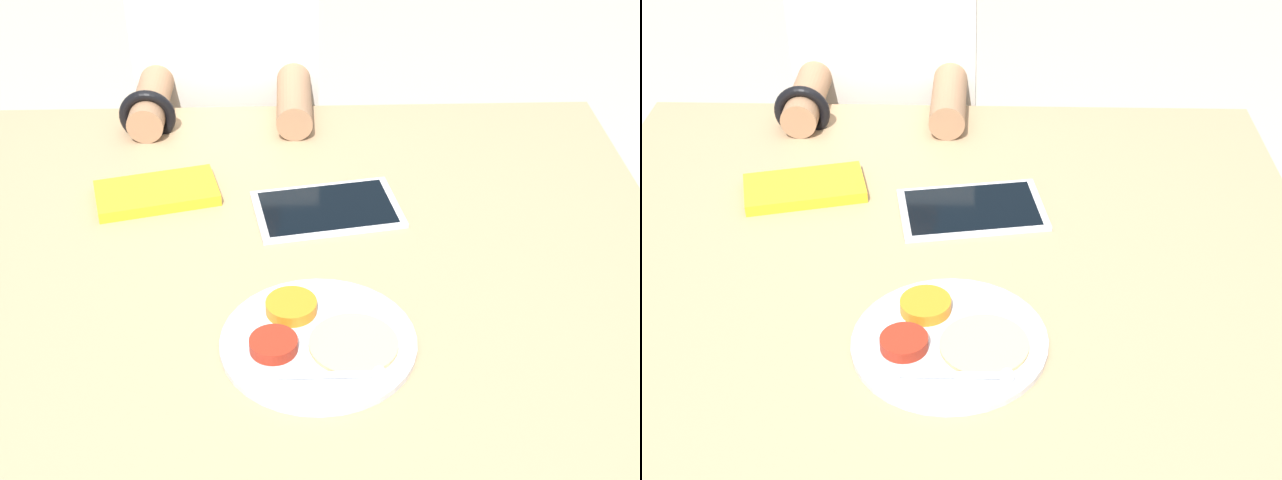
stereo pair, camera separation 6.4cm
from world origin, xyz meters
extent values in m
cube|color=#9E7F5B|center=(0.00, 0.00, 0.37)|extent=(1.22, 1.04, 0.75)
cylinder|color=#B7BABF|center=(0.03, -0.21, 0.75)|extent=(0.28, 0.28, 0.01)
cylinder|color=orange|center=(-0.01, -0.15, 0.77)|extent=(0.07, 0.07, 0.02)
cylinder|color=maroon|center=(-0.03, -0.23, 0.77)|extent=(0.07, 0.07, 0.02)
cylinder|color=tan|center=(0.08, -0.22, 0.76)|extent=(0.12, 0.12, 0.01)
cylinder|color=#B7BABF|center=(0.03, -0.29, 0.76)|extent=(0.14, 0.01, 0.01)
sphere|color=#B7BABF|center=(0.11, -0.29, 0.76)|extent=(0.02, 0.02, 0.02)
cube|color=silver|center=(-0.24, 0.18, 0.75)|extent=(0.22, 0.16, 0.01)
cube|color=gold|center=(-0.24, 0.18, 0.76)|extent=(0.23, 0.16, 0.02)
cube|color=#B7B7BC|center=(0.05, 0.13, 0.75)|extent=(0.27, 0.19, 0.01)
cube|color=black|center=(0.05, 0.13, 0.76)|extent=(0.24, 0.17, 0.00)
cube|color=black|center=(-0.14, 0.68, 0.22)|extent=(0.35, 0.22, 0.44)
cube|color=beige|center=(-0.14, 0.68, 0.74)|extent=(0.39, 0.20, 0.61)
cylinder|color=#936B4C|center=(-0.28, 0.49, 0.78)|extent=(0.07, 0.23, 0.07)
cylinder|color=#936B4C|center=(0.00, 0.49, 0.78)|extent=(0.07, 0.23, 0.07)
torus|color=black|center=(-0.28, 0.42, 0.78)|extent=(0.11, 0.02, 0.11)
camera|label=1|loc=(0.00, -1.14, 1.59)|focal=50.00mm
camera|label=2|loc=(0.07, -1.14, 1.59)|focal=50.00mm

